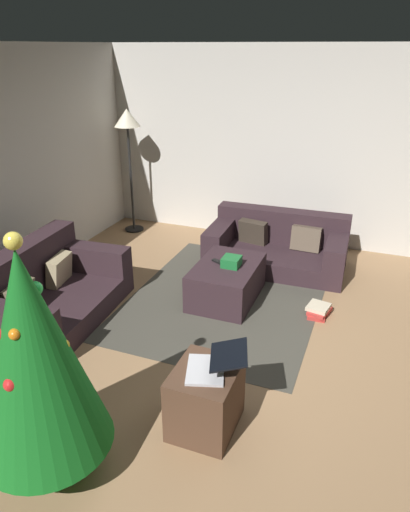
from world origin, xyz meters
TOP-DOWN VIEW (x-y plane):
  - ground_plane at (0.00, 0.00)m, footprint 6.40×6.40m
  - corner_partition at (3.14, 0.00)m, footprint 0.12×6.40m
  - couch_left at (0.12, 2.25)m, footprint 1.70×1.05m
  - couch_right at (2.24, 0.36)m, footprint 0.97×1.72m
  - ottoman at (1.15, 0.68)m, footprint 0.94×0.64m
  - gift_box at (1.14, 0.62)m, footprint 0.20×0.19m
  - tv_remote at (1.17, 0.78)m, footprint 0.12×0.17m
  - christmas_tree at (-1.42, 1.01)m, footprint 0.83×0.83m
  - side_table at (-0.71, 0.20)m, footprint 0.52×0.44m
  - laptop at (-0.69, 0.15)m, footprint 0.44×0.50m
  - book_stack at (1.16, -0.33)m, footprint 0.30×0.26m
  - corner_lamp at (2.65, 2.67)m, footprint 0.36×0.36m
  - area_rug at (1.15, 0.68)m, footprint 2.60×2.00m

SIDE VIEW (x-z plane):
  - ground_plane at x=0.00m, z-range 0.00..0.00m
  - area_rug at x=1.15m, z-range 0.00..0.01m
  - book_stack at x=1.16m, z-range 0.00..0.11m
  - ottoman at x=1.15m, z-range 0.00..0.41m
  - side_table at x=-0.71m, z-range 0.00..0.49m
  - couch_right at x=2.24m, z-range -0.07..0.57m
  - couch_left at x=0.12m, z-range -0.09..0.65m
  - tv_remote at x=1.17m, z-range 0.41..0.43m
  - gift_box at x=1.14m, z-range 0.41..0.51m
  - laptop at x=-0.69m, z-range 0.46..0.64m
  - christmas_tree at x=-1.42m, z-range 0.07..1.75m
  - corner_partition at x=3.14m, z-range 0.00..2.60m
  - corner_lamp at x=2.65m, z-range 0.63..2.40m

